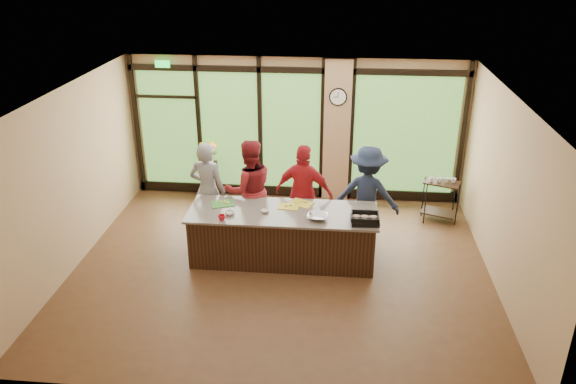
% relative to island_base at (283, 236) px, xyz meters
% --- Properties ---
extents(floor, '(7.00, 7.00, 0.00)m').
position_rel_island_base_xyz_m(floor, '(0.00, -0.30, -0.44)').
color(floor, '#4F2E1B').
rests_on(floor, ground).
extents(ceiling, '(7.00, 7.00, 0.00)m').
position_rel_island_base_xyz_m(ceiling, '(0.00, -0.30, 2.56)').
color(ceiling, white).
rests_on(ceiling, back_wall).
extents(back_wall, '(7.00, 0.00, 7.00)m').
position_rel_island_base_xyz_m(back_wall, '(0.00, 2.70, 1.06)').
color(back_wall, tan).
rests_on(back_wall, floor).
extents(left_wall, '(0.00, 6.00, 6.00)m').
position_rel_island_base_xyz_m(left_wall, '(-3.50, -0.30, 1.06)').
color(left_wall, tan).
rests_on(left_wall, floor).
extents(right_wall, '(0.00, 6.00, 6.00)m').
position_rel_island_base_xyz_m(right_wall, '(3.50, -0.30, 1.06)').
color(right_wall, tan).
rests_on(right_wall, floor).
extents(window_wall, '(6.90, 0.12, 3.00)m').
position_rel_island_base_xyz_m(window_wall, '(0.16, 2.65, 0.95)').
color(window_wall, tan).
rests_on(window_wall, floor).
extents(island_base, '(3.10, 1.00, 0.88)m').
position_rel_island_base_xyz_m(island_base, '(0.00, 0.00, 0.00)').
color(island_base, black).
rests_on(island_base, floor).
extents(countertop, '(3.20, 1.10, 0.04)m').
position_rel_island_base_xyz_m(countertop, '(0.00, 0.00, 0.46)').
color(countertop, slate).
rests_on(countertop, island_base).
extents(wall_clock, '(0.36, 0.04, 0.36)m').
position_rel_island_base_xyz_m(wall_clock, '(0.85, 2.57, 1.81)').
color(wall_clock, black).
rests_on(wall_clock, window_wall).
extents(cook_left, '(0.75, 0.56, 1.86)m').
position_rel_island_base_xyz_m(cook_left, '(-1.45, 0.70, 0.49)').
color(cook_left, gray).
rests_on(cook_left, floor).
extents(cook_midleft, '(1.13, 1.02, 1.91)m').
position_rel_island_base_xyz_m(cook_midleft, '(-0.69, 0.76, 0.51)').
color(cook_midleft, maroon).
rests_on(cook_midleft, floor).
extents(cook_midright, '(1.15, 0.69, 1.84)m').
position_rel_island_base_xyz_m(cook_midright, '(0.31, 0.78, 0.48)').
color(cook_midright, '#AA1A22').
rests_on(cook_midright, floor).
extents(cook_right, '(1.29, 0.92, 1.82)m').
position_rel_island_base_xyz_m(cook_right, '(1.45, 0.86, 0.47)').
color(cook_right, '#1B243B').
rests_on(cook_right, floor).
extents(roasting_pan, '(0.47, 0.38, 0.08)m').
position_rel_island_base_xyz_m(roasting_pan, '(1.37, -0.29, 0.52)').
color(roasting_pan, black).
rests_on(roasting_pan, countertop).
extents(mixing_bowl, '(0.37, 0.37, 0.08)m').
position_rel_island_base_xyz_m(mixing_bowl, '(0.60, -0.23, 0.52)').
color(mixing_bowl, silver).
rests_on(mixing_bowl, countertop).
extents(cutting_board_left, '(0.47, 0.42, 0.01)m').
position_rel_island_base_xyz_m(cutting_board_left, '(-1.07, 0.19, 0.49)').
color(cutting_board_left, '#387D2D').
rests_on(cutting_board_left, countertop).
extents(cutting_board_center, '(0.36, 0.28, 0.01)m').
position_rel_island_base_xyz_m(cutting_board_center, '(0.08, 0.19, 0.49)').
color(cutting_board_center, gold).
rests_on(cutting_board_center, countertop).
extents(cutting_board_right, '(0.48, 0.43, 0.01)m').
position_rel_island_base_xyz_m(cutting_board_right, '(0.29, 0.34, 0.49)').
color(cutting_board_right, gold).
rests_on(cutting_board_right, countertop).
extents(prep_bowl_near, '(0.21, 0.21, 0.05)m').
position_rel_island_base_xyz_m(prep_bowl_near, '(-0.87, -0.20, 0.51)').
color(prep_bowl_near, silver).
rests_on(prep_bowl_near, countertop).
extents(prep_bowl_mid, '(0.17, 0.17, 0.04)m').
position_rel_island_base_xyz_m(prep_bowl_mid, '(-0.29, -0.06, 0.50)').
color(prep_bowl_mid, silver).
rests_on(prep_bowl_mid, countertop).
extents(prep_bowl_far, '(0.13, 0.13, 0.03)m').
position_rel_island_base_xyz_m(prep_bowl_far, '(0.57, 0.11, 0.49)').
color(prep_bowl_far, silver).
rests_on(prep_bowl_far, countertop).
extents(red_ramekin, '(0.14, 0.14, 0.09)m').
position_rel_island_base_xyz_m(red_ramekin, '(-0.96, -0.41, 0.53)').
color(red_ramekin, red).
rests_on(red_ramekin, countertop).
extents(flower_stand, '(0.47, 0.47, 0.77)m').
position_rel_island_base_xyz_m(flower_stand, '(-1.84, 2.42, -0.06)').
color(flower_stand, black).
rests_on(flower_stand, floor).
extents(flower_vase, '(0.31, 0.31, 0.26)m').
position_rel_island_base_xyz_m(flower_vase, '(-1.84, 2.42, 0.46)').
color(flower_vase, '#917A4F').
rests_on(flower_vase, flower_stand).
extents(bar_cart, '(0.76, 0.59, 0.91)m').
position_rel_island_base_xyz_m(bar_cart, '(2.93, 1.77, 0.11)').
color(bar_cart, black).
rests_on(bar_cart, floor).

